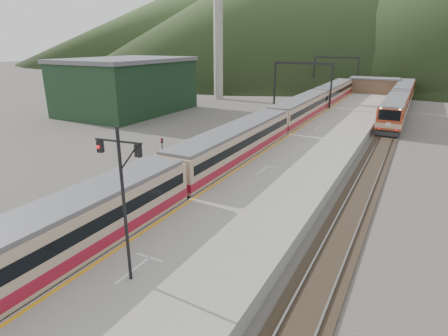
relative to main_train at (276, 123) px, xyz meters
The scene contains 18 objects.
track_main 5.10m from the main_train, 90.00° to the left, with size 2.60×200.00×0.23m.
track_far 7.14m from the main_train, 136.84° to the left, with size 2.60×200.00×0.23m.
track_second 12.58m from the main_train, 22.18° to the left, with size 2.60×200.00×0.23m.
platform 6.41m from the main_train, 25.64° to the left, with size 8.00×100.00×1.00m, color gray.
gantry_near 20.20m from the main_train, 98.24° to the left, with size 9.55×0.25×8.00m.
gantry_far 44.92m from the main_train, 93.65° to the left, with size 9.55×0.25×8.00m.
warehouse 28.87m from the main_train, 166.57° to the left, with size 14.50×20.50×8.60m.
smokestack 36.92m from the main_train, 129.50° to the left, with size 1.80×1.80×30.00m, color #9E998E.
station_shed 43.06m from the main_train, 82.53° to the left, with size 9.40×4.40×3.10m.
hill_a 162.20m from the main_train, 104.50° to the left, with size 180.00×180.00×60.00m, color #344F23.
hill_d 238.63m from the main_train, 120.38° to the left, with size 200.00×200.00×55.00m, color #344F23.
main_train is the anchor object (origin of this frame).
second_train 29.78m from the main_train, 67.29° to the left, with size 2.96×40.33×3.62m.
signal_mast 30.32m from the main_train, 82.07° to the right, with size 2.19×0.41×6.97m.
short_signal_a 28.30m from the main_train, 96.67° to the right, with size 0.26×0.23×2.27m.
short_signal_b 2.46m from the main_train, 158.93° to the right, with size 0.27×0.24×2.27m.
short_signal_c 14.32m from the main_train, 119.17° to the right, with size 0.25×0.21×2.27m.
worker 25.20m from the main_train, 101.21° to the right, with size 0.64×0.42×1.74m, color #1E232C.
Camera 1 is at (14.50, -5.28, 11.10)m, focal length 30.00 mm.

